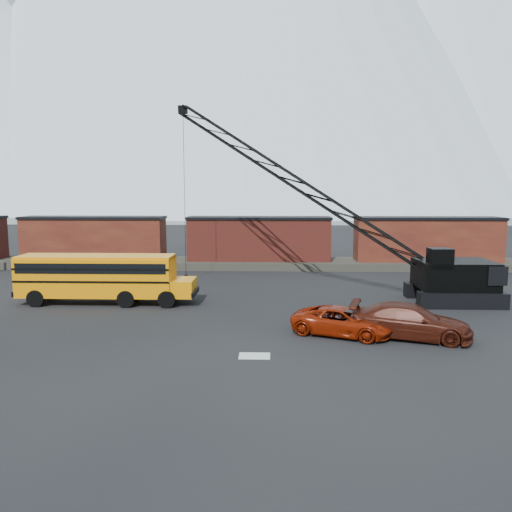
{
  "coord_description": "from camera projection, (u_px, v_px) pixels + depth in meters",
  "views": [
    {
      "loc": [
        1.27,
        -25.59,
        7.42
      ],
      "look_at": [
        0.19,
        7.59,
        3.0
      ],
      "focal_mm": 35.0,
      "sensor_mm": 36.0,
      "label": 1
    }
  ],
  "objects": [
    {
      "name": "ground",
      "position": [
        248.0,
        331.0,
        26.37
      ],
      "size": [
        160.0,
        160.0,
        0.0
      ],
      "primitive_type": "plane",
      "color": "black",
      "rests_on": "ground"
    },
    {
      "name": "mountain_ridge",
      "position": [
        281.0,
        44.0,
        294.12
      ],
      "size": [
        800.0,
        340.0,
        240.0
      ],
      "color": "white",
      "rests_on": "ground"
    },
    {
      "name": "gravel_berm",
      "position": [
        259.0,
        264.0,
        48.12
      ],
      "size": [
        120.0,
        5.0,
        0.7
      ],
      "primitive_type": "cube",
      "color": "#413E36",
      "rests_on": "ground"
    },
    {
      "name": "boxcar_west_near",
      "position": [
        94.0,
        238.0,
        48.32
      ],
      "size": [
        13.7,
        3.1,
        4.17
      ],
      "color": "#421513",
      "rests_on": "gravel_berm"
    },
    {
      "name": "boxcar_mid",
      "position": [
        259.0,
        239.0,
        47.8
      ],
      "size": [
        13.7,
        3.1,
        4.17
      ],
      "color": "#4B1515",
      "rests_on": "gravel_berm"
    },
    {
      "name": "boxcar_east_near",
      "position": [
        427.0,
        239.0,
        47.29
      ],
      "size": [
        13.7,
        3.1,
        4.17
      ],
      "color": "#421513",
      "rests_on": "gravel_berm"
    },
    {
      "name": "snow_patch",
      "position": [
        254.0,
        356.0,
        22.39
      ],
      "size": [
        1.4,
        0.9,
        0.02
      ],
      "primitive_type": "cube",
      "color": "silver",
      "rests_on": "ground"
    },
    {
      "name": "school_bus",
      "position": [
        102.0,
        276.0,
        32.6
      ],
      "size": [
        11.65,
        2.65,
        3.19
      ],
      "color": "orange",
      "rests_on": "ground"
    },
    {
      "name": "red_pickup",
      "position": [
        342.0,
        321.0,
        25.59
      ],
      "size": [
        5.66,
        4.13,
        1.43
      ],
      "primitive_type": "imported",
      "rotation": [
        0.0,
        0.0,
        1.19
      ],
      "color": "maroon",
      "rests_on": "ground"
    },
    {
      "name": "maroon_suv",
      "position": [
        410.0,
        321.0,
        25.04
      ],
      "size": [
        6.36,
        3.97,
        1.72
      ],
      "primitive_type": "imported",
      "rotation": [
        0.0,
        0.0,
        1.29
      ],
      "color": "#40140B",
      "rests_on": "ground"
    },
    {
      "name": "crawler_crane",
      "position": [
        297.0,
        183.0,
        35.81
      ],
      "size": [
        22.25,
        9.42,
        14.09
      ],
      "color": "black",
      "rests_on": "ground"
    }
  ]
}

